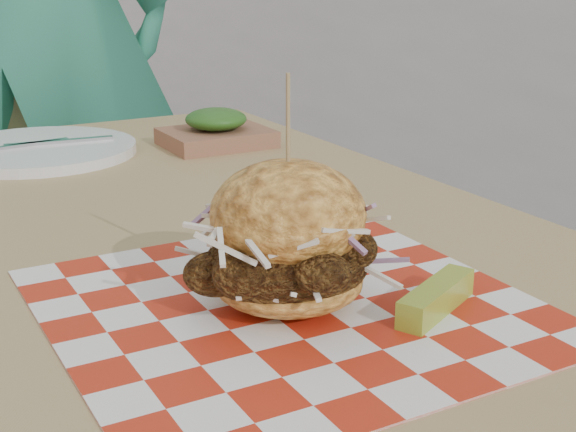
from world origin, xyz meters
name	(u,v)px	position (x,y,z in m)	size (l,w,h in m)	color
patio_table	(138,313)	(0.34, 0.23, 0.67)	(0.80, 1.20, 0.75)	tan
paper_liner	(288,305)	(0.40, 0.01, 0.75)	(0.36, 0.36, 0.00)	red
sandwich	(288,244)	(0.40, 0.01, 0.80)	(0.16, 0.16, 0.18)	#F0A843
pickle_spear	(436,298)	(0.49, -0.05, 0.76)	(0.10, 0.02, 0.02)	#9DAD32
place_setting	(39,150)	(0.34, 0.64, 0.76)	(0.27, 0.27, 0.02)	white
kraft_tray	(216,131)	(0.58, 0.57, 0.77)	(0.15, 0.12, 0.06)	brown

